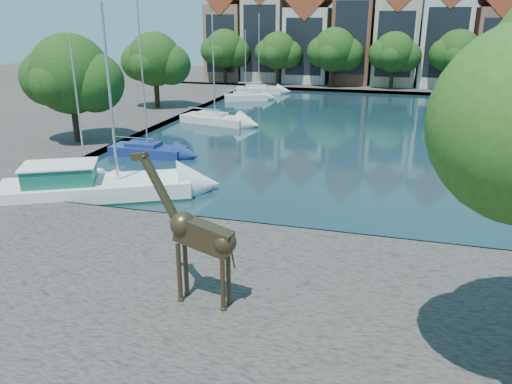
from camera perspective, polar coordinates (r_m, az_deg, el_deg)
ground at (r=23.48m, az=7.29°, el=-5.36°), size 160.00×160.00×0.00m
water_basin at (r=46.29m, az=11.85°, el=6.83°), size 38.00×50.00×0.08m
near_quay at (r=17.30m, az=3.69°, el=-14.03°), size 50.00×14.00×0.50m
far_quay at (r=77.80m, az=13.73°, el=11.81°), size 60.00×16.00×0.50m
left_quay at (r=53.91m, az=-15.93°, el=8.47°), size 14.00×52.00×0.50m
townhouse_west_end at (r=81.40m, az=-3.02°, el=17.65°), size 5.44×9.18×14.93m
townhouse_west_mid at (r=79.68m, az=1.29°, el=18.27°), size 5.94×9.18×16.79m
townhouse_west_inner at (r=78.34m, az=6.11°, el=17.50°), size 6.43×9.18×15.15m
townhouse_center at (r=77.47m, az=11.12°, el=18.00°), size 5.44×9.18×16.93m
townhouse_east_inner at (r=77.19m, az=15.73°, el=17.18°), size 5.94×9.18×15.79m
townhouse_east_mid at (r=77.38m, az=20.77°, el=16.96°), size 6.43×9.18×16.65m
townhouse_east_end at (r=78.15m, az=25.59°, el=15.63°), size 5.44×9.18×14.43m
far_tree_far_west at (r=75.95m, az=-3.53°, el=15.88°), size 7.28×5.60×7.68m
far_tree_west at (r=73.74m, az=2.58°, el=15.71°), size 6.76×5.20×7.36m
far_tree_mid_west at (r=72.33m, az=9.01°, el=15.60°), size 7.80×6.00×8.00m
far_tree_mid_east at (r=71.81m, az=15.56°, el=15.00°), size 7.02×5.40×7.52m
far_tree_east at (r=72.17m, az=22.12°, el=14.42°), size 7.54×5.80×7.84m
side_tree_left_near at (r=41.00m, az=-20.32°, el=12.23°), size 7.80×6.00×8.20m
side_tree_left_far at (r=55.21m, az=-11.40°, el=14.46°), size 7.28×5.60×7.88m
giraffe_statue at (r=16.58m, az=-6.88°, el=-4.77°), size 3.59×0.78×5.13m
motorsailer at (r=29.49m, az=-18.51°, el=0.80°), size 10.68×7.45×10.43m
sailboat_left_a at (r=32.20m, az=-18.85°, el=1.70°), size 5.71×2.82×8.62m
sailboat_left_b at (r=37.78m, az=-12.26°, el=4.92°), size 5.66×2.09×11.25m
sailboat_left_c at (r=48.59m, az=-4.71°, el=8.46°), size 6.99×3.67×10.12m
sailboat_left_d at (r=62.35m, az=-1.18°, el=10.94°), size 5.51×3.67×8.27m
sailboat_left_e at (r=68.17m, az=0.33°, el=11.72°), size 6.28×3.46×10.17m
sailboat_right_c at (r=54.27m, az=25.45°, el=7.75°), size 5.33×2.27×7.78m
sailboat_right_d at (r=60.67m, az=24.45°, el=8.99°), size 5.34×3.49×8.39m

